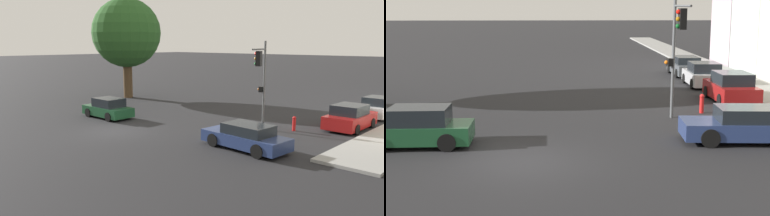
# 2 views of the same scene
# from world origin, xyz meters

# --- Properties ---
(ground_plane) EXTENTS (300.00, 300.00, 0.00)m
(ground_plane) POSITION_xyz_m (0.00, 0.00, 0.00)
(ground_plane) COLOR black
(street_tree) EXTENTS (6.72, 6.72, 9.74)m
(street_tree) POSITION_xyz_m (-11.38, 9.40, 6.34)
(street_tree) COLOR #4C3823
(street_tree) RESTS_ON ground_plane
(traffic_signal) EXTENTS (0.74, 1.92, 5.52)m
(traffic_signal) POSITION_xyz_m (6.32, 6.28, 3.56)
(traffic_signal) COLOR #515456
(traffic_signal) RESTS_ON ground_plane
(crossing_car_0) EXTENTS (4.09, 1.97, 1.45)m
(crossing_car_0) POSITION_xyz_m (-3.98, 2.08, 0.68)
(crossing_car_0) COLOR #194728
(crossing_car_0) RESTS_ON ground_plane
(crossing_car_1) EXTENTS (4.74, 2.13, 1.33)m
(crossing_car_1) POSITION_xyz_m (8.17, 2.25, 0.64)
(crossing_car_1) COLOR navy
(crossing_car_1) RESTS_ON ground_plane
(parked_car_0) EXTENTS (2.05, 4.22, 1.59)m
(parked_car_0) POSITION_xyz_m (10.24, 10.54, 0.74)
(parked_car_0) COLOR maroon
(parked_car_0) RESTS_ON ground_plane
(parked_car_1) EXTENTS (2.14, 4.01, 1.51)m
(parked_car_1) POSITION_xyz_m (10.22, 16.01, 0.71)
(parked_car_1) COLOR #B7B7BC
(parked_car_1) RESTS_ON ground_plane
(fire_hydrant) EXTENTS (0.22, 0.22, 0.92)m
(fire_hydrant) POSITION_xyz_m (7.94, 7.67, 0.49)
(fire_hydrant) COLOR red
(fire_hydrant) RESTS_ON ground_plane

